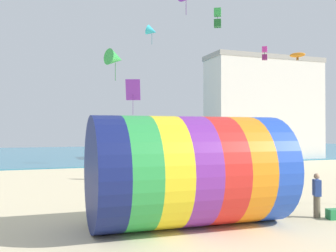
% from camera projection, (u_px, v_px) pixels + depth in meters
% --- Properties ---
extents(ground_plane, '(120.00, 120.00, 0.00)m').
position_uv_depth(ground_plane, '(185.00, 226.00, 12.36)').
color(ground_plane, beige).
extents(sea, '(120.00, 40.00, 0.10)m').
position_uv_depth(sea, '(72.00, 153.00, 50.65)').
color(sea, teal).
rests_on(sea, ground).
extents(giant_inflatable_tube, '(6.56, 3.77, 3.64)m').
position_uv_depth(giant_inflatable_tube, '(189.00, 171.00, 12.48)').
color(giant_inflatable_tube, navy).
rests_on(giant_inflatable_tube, ground).
extents(kite_handler, '(0.34, 0.42, 1.61)m').
position_uv_depth(kite_handler, '(317.00, 195.00, 13.58)').
color(kite_handler, '#726651').
rests_on(kite_handler, ground).
extents(kite_green_box, '(0.82, 0.82, 1.72)m').
position_uv_depth(kite_green_box, '(218.00, 18.00, 32.46)').
color(kite_green_box, green).
extents(kite_cyan_delta, '(1.19, 1.14, 1.47)m').
position_uv_depth(kite_cyan_delta, '(152.00, 31.00, 27.86)').
color(kite_cyan_delta, '#2DB2C6').
extents(kite_orange_parafoil, '(0.74, 0.74, 0.40)m').
position_uv_depth(kite_orange_parafoil, '(297.00, 55.00, 17.99)').
color(kite_orange_parafoil, orange).
extents(kite_magenta_box, '(0.47, 0.47, 0.95)m').
position_uv_depth(kite_magenta_box, '(265.00, 53.00, 25.15)').
color(kite_magenta_box, '#D1339E').
extents(kite_green_delta, '(1.27, 1.23, 1.72)m').
position_uv_depth(kite_green_delta, '(115.00, 58.00, 20.40)').
color(kite_green_delta, green).
extents(kite_purple_diamond, '(1.25, 0.88, 2.78)m').
position_uv_depth(kite_purple_diamond, '(133.00, 90.00, 29.42)').
color(kite_purple_diamond, purple).
extents(bystander_near_water, '(0.42, 0.37, 1.65)m').
position_uv_depth(bystander_near_water, '(129.00, 170.00, 21.82)').
color(bystander_near_water, '#726651').
rests_on(bystander_near_water, ground).
extents(bystander_mid_beach, '(0.24, 0.36, 1.74)m').
position_uv_depth(bystander_mid_beach, '(102.00, 166.00, 24.02)').
color(bystander_mid_beach, black).
rests_on(bystander_mid_beach, ground).
extents(promenade_building, '(13.08, 4.25, 11.17)m').
position_uv_depth(promenade_building, '(265.00, 108.00, 40.92)').
color(promenade_building, silver).
rests_on(promenade_building, ground).
extents(cooler_box, '(0.58, 0.46, 0.36)m').
position_uv_depth(cooler_box, '(335.00, 214.00, 13.33)').
color(cooler_box, '#268C4C').
rests_on(cooler_box, ground).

